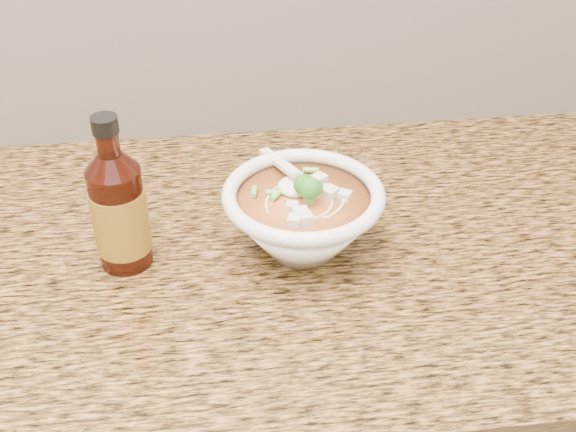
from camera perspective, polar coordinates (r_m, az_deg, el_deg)
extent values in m
cube|color=#9C6B39|center=(1.02, -16.40, -3.85)|extent=(4.00, 0.68, 0.04)
cylinder|color=white|center=(0.98, 1.17, -2.30)|extent=(0.09, 0.09, 0.01)
torus|color=white|center=(0.93, 1.23, 1.73)|extent=(0.21, 0.21, 0.02)
torus|color=beige|center=(0.93, 1.73, 1.31)|extent=(0.06, 0.06, 0.00)
torus|color=beige|center=(0.94, 2.02, 1.56)|extent=(0.10, 0.10, 0.00)
torus|color=beige|center=(0.93, 1.82, 0.93)|extent=(0.12, 0.12, 0.00)
torus|color=beige|center=(0.93, 2.05, 0.79)|extent=(0.10, 0.10, 0.00)
torus|color=beige|center=(0.93, 1.61, 0.82)|extent=(0.14, 0.14, 0.00)
torus|color=beige|center=(0.93, 1.43, 0.46)|extent=(0.09, 0.09, 0.00)
torus|color=beige|center=(0.93, 1.62, 0.39)|extent=(0.13, 0.13, 0.00)
cube|color=silver|center=(0.97, 0.59, 3.16)|extent=(0.02, 0.02, 0.02)
cube|color=silver|center=(0.96, 1.38, 2.90)|extent=(0.02, 0.02, 0.02)
cube|color=silver|center=(0.94, 0.99, 2.18)|extent=(0.02, 0.02, 0.02)
cube|color=silver|center=(0.92, 1.69, 1.06)|extent=(0.02, 0.02, 0.02)
cube|color=silver|center=(0.94, 4.13, 1.84)|extent=(0.02, 0.02, 0.02)
cube|color=silver|center=(0.90, 4.10, 0.30)|extent=(0.02, 0.02, 0.02)
cube|color=silver|center=(0.91, 4.63, 0.91)|extent=(0.02, 0.02, 0.02)
cube|color=silver|center=(0.91, 0.05, 0.72)|extent=(0.02, 0.02, 0.02)
ellipsoid|color=#196014|center=(0.91, 1.67, 2.05)|extent=(0.04, 0.04, 0.03)
cylinder|color=#65D251|center=(0.91, -2.39, 0.74)|extent=(0.01, 0.02, 0.01)
cylinder|color=#65D251|center=(0.92, 4.01, 1.32)|extent=(0.02, 0.01, 0.01)
cylinder|color=#65D251|center=(0.94, 0.02, 2.30)|extent=(0.02, 0.02, 0.01)
cylinder|color=#65D251|center=(0.91, 2.03, 0.67)|extent=(0.01, 0.02, 0.01)
cylinder|color=#65D251|center=(0.92, -0.67, 1.29)|extent=(0.02, 0.02, 0.01)
ellipsoid|color=white|center=(0.95, 0.61, 2.36)|extent=(0.05, 0.05, 0.02)
cube|color=white|center=(0.98, -0.71, 4.28)|extent=(0.05, 0.11, 0.03)
cylinder|color=#3E1008|center=(0.94, -13.11, -0.12)|extent=(0.08, 0.08, 0.14)
cylinder|color=#3E1008|center=(0.88, -14.05, 5.59)|extent=(0.03, 0.03, 0.03)
cylinder|color=black|center=(0.87, -14.29, 7.00)|extent=(0.04, 0.04, 0.02)
cylinder|color=red|center=(0.94, -13.09, -0.26)|extent=(0.08, 0.08, 0.09)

